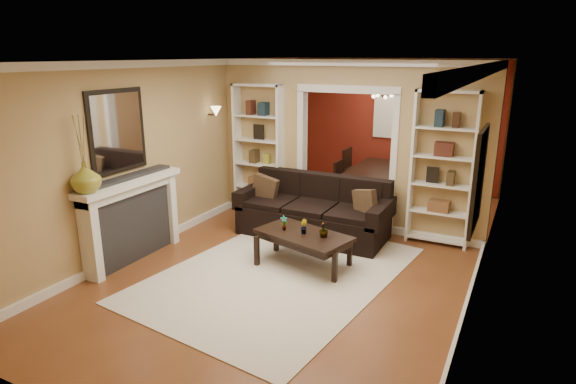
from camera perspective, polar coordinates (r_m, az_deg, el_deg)
The scene contains 30 objects.
floor at distance 7.21m, azimuth 3.32°, elevation -6.67°, with size 8.00×8.00×0.00m, color brown.
ceiling at distance 6.65m, azimuth 3.71°, elevation 15.33°, with size 8.00×8.00×0.00m, color white.
wall_back at distance 10.54m, azimuth 12.26°, elevation 7.90°, with size 8.00×8.00×0.00m, color tan.
wall_front at distance 3.66m, azimuth -22.55°, elevation -8.30°, with size 8.00×8.00×0.00m, color tan.
wall_left at distance 7.94m, azimuth -11.62°, elevation 5.35°, with size 8.00×8.00×0.00m, color tan.
wall_right at distance 6.29m, azimuth 22.68°, elevation 1.64°, with size 8.00×8.00×0.00m, color tan.
partition_wall at distance 7.90m, azimuth 6.99°, elevation 5.50°, with size 4.50×0.15×2.70m, color tan.
red_back_panel at distance 10.52m, azimuth 12.21°, elevation 7.72°, with size 4.44×0.04×2.64m, color maroon.
dining_window at distance 10.45m, azimuth 12.23°, elevation 8.94°, with size 0.78×0.03×0.98m, color #8CA5CC.
area_rug at distance 6.41m, azimuth -1.03°, elevation -9.60°, with size 2.63×3.68×0.01m, color silver.
sofa at distance 7.53m, azimuth 2.98°, elevation -1.88°, with size 2.38×1.03×0.93m, color black.
pillow_left at distance 7.82m, azimuth -2.73°, elevation 0.31°, with size 0.41×0.12×0.41m, color brown.
pillow_right at distance 7.17m, azimuth 9.12°, elevation -1.44°, with size 0.39×0.11×0.39m, color brown.
coffee_table at distance 6.54m, azimuth 1.82°, elevation -6.85°, with size 1.25×0.68×0.47m, color black.
plant_left at distance 6.54m, azimuth -0.47°, elevation -3.69°, with size 0.10×0.07×0.20m, color #336626.
plant_center at distance 6.42m, azimuth 1.85°, elevation -4.11°, with size 0.11×0.08×0.19m, color #336626.
plant_right at distance 6.31m, azimuth 4.26°, elevation -4.43°, with size 0.12×0.12×0.21m, color #336626.
bookshelf_left at distance 8.43m, azimuth -3.44°, elevation 4.87°, with size 0.90×0.30×2.30m, color white.
bookshelf_right at distance 7.40m, azimuth 17.82°, elevation 2.55°, with size 0.90×0.30×2.30m, color white.
fireplace at distance 6.95m, azimuth -17.85°, elevation -3.21°, with size 0.32×1.70×1.16m, color white.
vase at distance 6.29m, azimuth -22.86°, elevation 1.59°, with size 0.36×0.36×0.37m, color olive.
mirror at distance 6.76m, azimuth -19.59°, elevation 6.79°, with size 0.03×0.95×1.10m, color silver.
wall_sconce at distance 8.25m, azimuth -8.88°, elevation 9.25°, with size 0.18×0.18×0.22m, color #FFE0A5.
framed_art at distance 5.27m, azimuth 21.56°, elevation 1.41°, with size 0.04×0.85×1.05m, color black.
dining_table at distance 9.58m, azimuth 10.86°, elevation 0.89°, with size 1.02×1.83×0.64m, color black.
dining_chair_nw at distance 9.45m, azimuth 7.17°, elevation 1.34°, with size 0.40×0.40×0.80m, color black.
dining_chair_ne at distance 9.15m, azimuth 13.66°, elevation 0.56°, with size 0.40×0.40×0.82m, color black.
dining_chair_sw at distance 9.98m, azimuth 8.36°, elevation 2.51°, with size 0.47×0.47×0.95m, color black.
dining_chair_se at distance 9.71m, azimuth 14.51°, elevation 1.64°, with size 0.44×0.44×0.90m, color black.
chandelier at distance 9.22m, azimuth 10.39°, elevation 11.07°, with size 0.50×0.50×0.30m, color #3F281C.
Camera 1 is at (2.62, -6.11, 2.78)m, focal length 30.00 mm.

